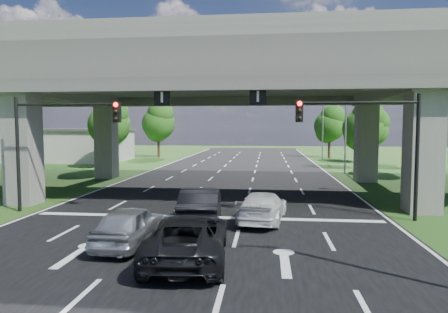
% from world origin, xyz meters
% --- Properties ---
extents(ground, '(160.00, 160.00, 0.00)m').
position_xyz_m(ground, '(0.00, 0.00, 0.00)').
color(ground, '#1E4B18').
rests_on(ground, ground).
extents(road, '(18.00, 120.00, 0.03)m').
position_xyz_m(road, '(0.00, 10.00, 0.01)').
color(road, black).
rests_on(road, ground).
extents(overpass, '(80.00, 15.00, 10.00)m').
position_xyz_m(overpass, '(0.00, 12.00, 7.92)').
color(overpass, '#32302E').
rests_on(overpass, ground).
extents(warehouse, '(20.00, 10.00, 4.00)m').
position_xyz_m(warehouse, '(-26.00, 35.00, 2.00)').
color(warehouse, '#9E9E99').
rests_on(warehouse, ground).
extents(signal_right, '(5.76, 0.54, 6.00)m').
position_xyz_m(signal_right, '(7.82, 3.94, 4.19)').
color(signal_right, black).
rests_on(signal_right, ground).
extents(signal_left, '(5.76, 0.54, 6.00)m').
position_xyz_m(signal_left, '(-7.82, 3.94, 4.19)').
color(signal_left, black).
rests_on(signal_left, ground).
extents(streetlight_far, '(3.38, 0.25, 10.00)m').
position_xyz_m(streetlight_far, '(10.10, 24.00, 5.85)').
color(streetlight_far, gray).
rests_on(streetlight_far, ground).
extents(streetlight_beyond, '(3.38, 0.25, 10.00)m').
position_xyz_m(streetlight_beyond, '(10.10, 40.00, 5.85)').
color(streetlight_beyond, gray).
rests_on(streetlight_beyond, ground).
extents(tree_left_near, '(4.50, 4.50, 7.80)m').
position_xyz_m(tree_left_near, '(-13.95, 26.00, 4.82)').
color(tree_left_near, black).
rests_on(tree_left_near, ground).
extents(tree_left_mid, '(3.91, 3.90, 6.76)m').
position_xyz_m(tree_left_mid, '(-16.95, 34.00, 4.17)').
color(tree_left_mid, black).
rests_on(tree_left_mid, ground).
extents(tree_left_far, '(4.80, 4.80, 8.32)m').
position_xyz_m(tree_left_far, '(-12.95, 42.00, 5.14)').
color(tree_left_far, black).
rests_on(tree_left_far, ground).
extents(tree_right_near, '(4.20, 4.20, 7.28)m').
position_xyz_m(tree_right_near, '(13.05, 28.00, 4.50)').
color(tree_right_near, black).
rests_on(tree_right_near, ground).
extents(tree_right_mid, '(3.91, 3.90, 6.76)m').
position_xyz_m(tree_right_mid, '(16.05, 36.00, 4.17)').
color(tree_right_mid, black).
rests_on(tree_right_mid, ground).
extents(tree_right_far, '(4.50, 4.50, 7.80)m').
position_xyz_m(tree_right_far, '(12.05, 44.00, 4.82)').
color(tree_right_far, black).
rests_on(tree_right_far, ground).
extents(car_silver, '(1.87, 4.41, 1.49)m').
position_xyz_m(car_silver, '(-2.06, -1.34, 0.77)').
color(car_silver, silver).
rests_on(car_silver, road).
extents(car_dark, '(2.15, 5.08, 1.63)m').
position_xyz_m(car_dark, '(-0.03, 2.45, 0.85)').
color(car_dark, black).
rests_on(car_dark, road).
extents(car_white, '(2.54, 4.93, 1.37)m').
position_xyz_m(car_white, '(2.81, 3.00, 0.71)').
color(car_white, silver).
rests_on(car_white, road).
extents(car_trailing, '(2.95, 5.62, 1.51)m').
position_xyz_m(car_trailing, '(0.41, -2.78, 0.79)').
color(car_trailing, black).
rests_on(car_trailing, road).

